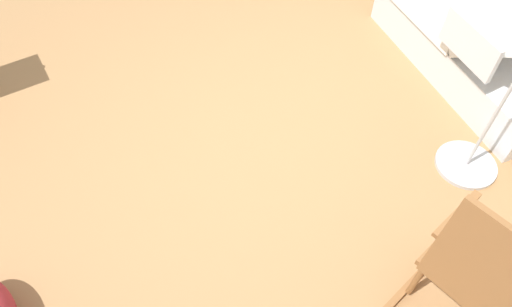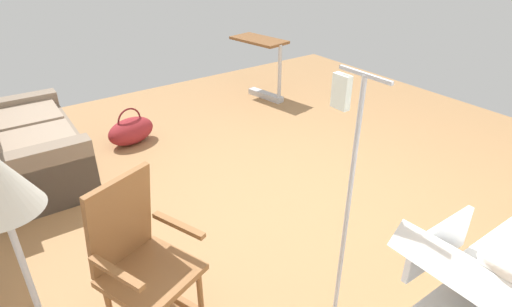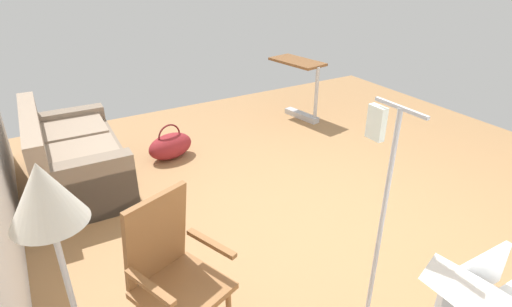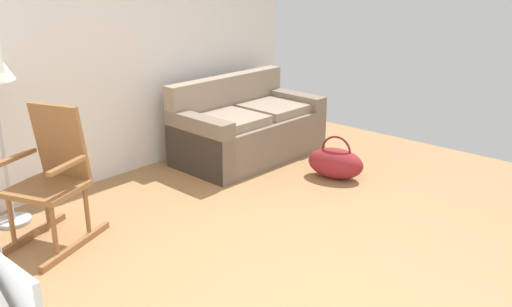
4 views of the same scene
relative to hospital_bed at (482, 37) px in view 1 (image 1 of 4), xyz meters
name	(u,v)px [view 1 (image 1 of 4)]	position (x,y,z in m)	size (l,w,h in m)	color
ground_plane	(247,135)	(2.11, 0.03, -0.32)	(6.97, 6.97, 0.00)	#9E7247
hospital_bed	(482,37)	(0.00, 0.00, 0.00)	(1.05, 2.06, 1.17)	silver
rocking_chair	(475,271)	(1.48, 1.72, 0.19)	(0.88, 0.71, 1.05)	brown
iv_pole	(477,145)	(0.72, 0.90, -0.07)	(0.44, 0.44, 1.69)	#B2B5BA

